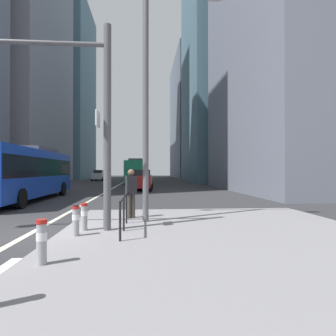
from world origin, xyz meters
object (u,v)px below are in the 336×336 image
at_px(city_bus_red_receding, 137,171).
at_px(bollard_left, 42,239).
at_px(car_oncoming_far, 99,175).
at_px(bollard_right, 76,219).
at_px(street_lamp_post, 146,71).
at_px(city_bus_blue_oncoming, 26,171).
at_px(traffic_signal_gantry, 33,92).
at_px(city_bus_red_distant, 139,171).
at_px(car_receding_near, 143,179).
at_px(pedestrian_waiting, 131,191).
at_px(car_receding_far, 140,180).
at_px(bollard_back, 84,215).
at_px(car_oncoming_mid, 101,175).

distance_m(city_bus_red_receding, bollard_left, 34.74).
bearing_deg(car_oncoming_far, bollard_right, -81.73).
bearing_deg(city_bus_red_receding, street_lamp_post, -87.70).
bearing_deg(car_oncoming_far, city_bus_blue_oncoming, -88.26).
height_order(traffic_signal_gantry, bollard_left, traffic_signal_gantry).
distance_m(city_bus_red_distant, bollard_right, 48.69).
xyz_separation_m(car_oncoming_far, bollard_right, (6.55, -45.07, -0.40)).
bearing_deg(bollard_right, car_receding_near, 86.13).
distance_m(car_receding_near, pedestrian_waiting, 20.00).
relative_size(city_bus_blue_oncoming, car_oncoming_far, 2.54).
xyz_separation_m(car_receding_far, bollard_back, (-1.24, -18.28, -0.40)).
distance_m(city_bus_red_distant, car_receding_near, 25.96).
distance_m(traffic_signal_gantry, bollard_right, 3.84).
bearing_deg(city_bus_red_distant, traffic_signal_gantry, -92.29).
distance_m(city_bus_red_receding, street_lamp_post, 30.61).
xyz_separation_m(car_oncoming_far, bollard_back, (6.63, -44.37, -0.40)).
distance_m(city_bus_red_distant, car_oncoming_mid, 7.22).
bearing_deg(city_bus_red_receding, bollard_back, -91.00).
distance_m(car_receding_far, bollard_left, 21.34).
height_order(car_oncoming_far, traffic_signal_gantry, traffic_signal_gantry).
height_order(traffic_signal_gantry, bollard_back, traffic_signal_gantry).
bearing_deg(city_bus_blue_oncoming, bollard_right, -62.45).
xyz_separation_m(car_receding_near, traffic_signal_gantry, (-2.91, -22.08, 3.13)).
relative_size(city_bus_blue_oncoming, city_bus_red_receding, 1.01).
distance_m(car_receding_far, pedestrian_waiting, 16.23).
height_order(city_bus_red_distant, street_lamp_post, street_lamp_post).
height_order(city_bus_red_receding, traffic_signal_gantry, traffic_signal_gantry).
distance_m(city_bus_blue_oncoming, traffic_signal_gantry, 10.95).
relative_size(city_bus_blue_oncoming, bollard_left, 13.98).
distance_m(city_bus_blue_oncoming, city_bus_red_receding, 22.69).
distance_m(city_bus_red_receding, car_receding_far, 13.46).
bearing_deg(city_bus_blue_oncoming, city_bus_red_distant, 80.97).
height_order(car_oncoming_mid, car_receding_near, same).
distance_m(city_bus_blue_oncoming, street_lamp_post, 11.79).
bearing_deg(car_receding_near, city_bus_red_receding, 95.41).
bearing_deg(car_oncoming_mid, city_bus_red_receding, -64.60).
bearing_deg(city_bus_blue_oncoming, car_receding_near, 60.00).
bearing_deg(pedestrian_waiting, car_oncoming_far, 100.53).
bearing_deg(city_bus_red_distant, pedestrian_waiting, -89.05).
relative_size(city_bus_red_receding, street_lamp_post, 1.44).
relative_size(city_bus_red_receding, pedestrian_waiting, 6.46).
distance_m(city_bus_red_receding, bollard_back, 31.72).
xyz_separation_m(car_oncoming_far, street_lamp_post, (8.40, -43.07, 4.29)).
bearing_deg(bollard_back, bollard_right, -96.25).
bearing_deg(pedestrian_waiting, traffic_signal_gantry, -142.23).
bearing_deg(car_oncoming_mid, car_receding_far, -74.63).
relative_size(city_bus_blue_oncoming, car_receding_far, 2.68).
xyz_separation_m(car_receding_near, car_oncoming_far, (-8.09, 22.32, 0.00)).
bearing_deg(car_receding_far, traffic_signal_gantry, -98.33).
bearing_deg(car_oncoming_mid, traffic_signal_gantry, -83.74).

